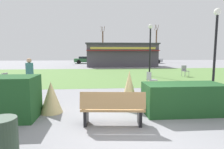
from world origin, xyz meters
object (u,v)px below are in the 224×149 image
at_px(person_strolling, 30,76).
at_px(tree_left_bg, 103,46).
at_px(cafe_chair_center, 185,70).
at_px(parked_car_east_slot, 150,59).
at_px(tree_right_bg, 156,45).
at_px(lamppost_mid, 216,39).
at_px(parked_car_west_slot, 87,60).
at_px(park_bench, 113,108).
at_px(parked_car_center_slot, 117,60).
at_px(food_kiosk, 121,55).
at_px(cafe_chair_west, 151,78).
at_px(trash_bin, 2,141).
at_px(lamppost_far, 150,44).
at_px(cafe_chair_east, 7,80).

distance_m(person_strolling, tree_left_bg, 31.89).
relative_size(cafe_chair_center, person_strolling, 0.53).
relative_size(parked_car_east_slot, tree_right_bg, 0.58).
height_order(lamppost_mid, parked_car_west_slot, lamppost_mid).
bearing_deg(lamppost_mid, park_bench, -142.01).
height_order(cafe_chair_center, parked_car_center_slot, parked_car_center_slot).
xyz_separation_m(food_kiosk, cafe_chair_west, (-0.50, -16.12, -1.06)).
bearing_deg(lamppost_mid, tree_left_bg, 98.66).
bearing_deg(tree_right_bg, trash_bin, -111.81).
relative_size(lamppost_far, tree_left_bg, 0.57).
xyz_separation_m(lamppost_far, person_strolling, (-7.44, -5.92, -1.77)).
relative_size(park_bench, cafe_chair_east, 1.96).
bearing_deg(food_kiosk, park_bench, -98.12).
xyz_separation_m(trash_bin, parked_car_east_slot, (11.06, 29.35, 0.23)).
distance_m(park_bench, person_strolling, 5.49).
relative_size(trash_bin, cafe_chair_east, 0.93).
height_order(cafe_chair_center, tree_right_bg, tree_right_bg).
bearing_deg(lamppost_far, parked_car_center_slot, 92.66).
xyz_separation_m(parked_car_west_slot, parked_car_east_slot, (11.10, 0.00, 0.00)).
height_order(lamppost_far, parked_car_center_slot, lamppost_far).
height_order(lamppost_far, tree_right_bg, tree_right_bg).
xyz_separation_m(food_kiosk, parked_car_center_slot, (0.05, 6.54, -0.94)).
distance_m(lamppost_far, parked_car_west_slot, 18.78).
xyz_separation_m(park_bench, parked_car_center_slot, (3.07, 27.77, 0.16)).
height_order(park_bench, lamppost_mid, lamppost_mid).
bearing_deg(cafe_chair_east, parked_car_west_slot, 82.47).
height_order(food_kiosk, parked_car_west_slot, food_kiosk).
bearing_deg(food_kiosk, trash_bin, -102.64).
xyz_separation_m(lamppost_mid, parked_car_west_slot, (-7.83, 23.31, -1.99)).
bearing_deg(lamppost_far, food_kiosk, 94.44).
height_order(lamppost_mid, trash_bin, lamppost_mid).
relative_size(lamppost_mid, parked_car_west_slot, 0.99).
bearing_deg(parked_car_east_slot, food_kiosk, -132.25).
height_order(park_bench, trash_bin, park_bench).
relative_size(lamppost_far, food_kiosk, 0.43).
relative_size(cafe_chair_west, person_strolling, 0.53).
relative_size(park_bench, parked_car_west_slot, 0.41).
xyz_separation_m(cafe_chair_west, tree_right_bg, (9.35, 28.20, 2.85)).
relative_size(lamppost_mid, food_kiosk, 0.43).
relative_size(cafe_chair_east, cafe_chair_center, 1.00).
xyz_separation_m(cafe_chair_east, parked_car_center_slot, (8.17, 22.51, 0.12)).
bearing_deg(trash_bin, lamppost_mid, 37.74).
bearing_deg(parked_car_west_slot, parked_car_center_slot, 0.04).
distance_m(park_bench, food_kiosk, 21.47).
relative_size(person_strolling, parked_car_west_slot, 0.40).
bearing_deg(lamppost_mid, parked_car_east_slot, 82.03).
bearing_deg(tree_right_bg, food_kiosk, -126.21).
distance_m(cafe_chair_west, parked_car_center_slot, 22.67).
height_order(food_kiosk, cafe_chair_east, food_kiosk).
relative_size(parked_car_west_slot, parked_car_east_slot, 0.97).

